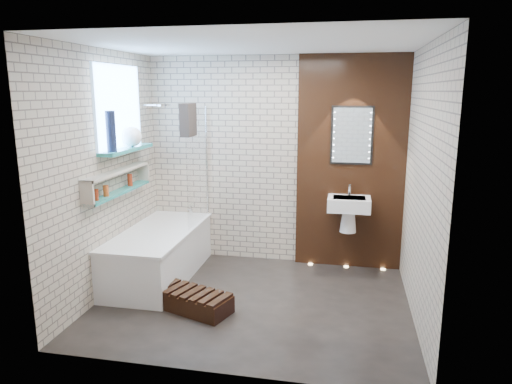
% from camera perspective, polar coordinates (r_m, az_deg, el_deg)
% --- Properties ---
extents(ground, '(3.20, 3.20, 0.00)m').
position_cam_1_polar(ground, '(5.05, -0.34, -13.22)').
color(ground, black).
rests_on(ground, ground).
extents(room_shell, '(3.24, 3.20, 2.60)m').
position_cam_1_polar(room_shell, '(4.64, -0.36, 1.42)').
color(room_shell, '#B7A391').
rests_on(room_shell, ground).
extents(walnut_panel, '(1.30, 0.06, 2.60)m').
position_cam_1_polar(walnut_panel, '(5.80, 11.45, 3.36)').
color(walnut_panel, black).
rests_on(walnut_panel, ground).
extents(clerestory_window, '(0.18, 1.00, 0.94)m').
position_cam_1_polar(clerestory_window, '(5.43, -16.24, 8.91)').
color(clerestory_window, '#7FADE0').
rests_on(clerestory_window, room_shell).
extents(display_niche, '(0.14, 1.30, 0.26)m').
position_cam_1_polar(display_niche, '(5.31, -16.40, 1.21)').
color(display_niche, teal).
rests_on(display_niche, room_shell).
extents(bathtub, '(0.79, 1.74, 0.70)m').
position_cam_1_polar(bathtub, '(5.68, -11.70, -7.34)').
color(bathtub, white).
rests_on(bathtub, ground).
extents(bath_screen, '(0.01, 0.78, 1.40)m').
position_cam_1_polar(bath_screen, '(5.72, -7.13, 3.18)').
color(bath_screen, white).
rests_on(bath_screen, bathtub).
extents(towel, '(0.11, 0.28, 0.37)m').
position_cam_1_polar(towel, '(5.38, -8.27, 8.69)').
color(towel, black).
rests_on(towel, bath_screen).
extents(shower_head, '(0.18, 0.18, 0.02)m').
position_cam_1_polar(shower_head, '(5.86, -11.20, 10.34)').
color(shower_head, silver).
rests_on(shower_head, room_shell).
extents(washbasin, '(0.50, 0.36, 0.58)m').
position_cam_1_polar(washbasin, '(5.71, 11.24, -2.01)').
color(washbasin, white).
rests_on(washbasin, walnut_panel).
extents(led_mirror, '(0.50, 0.02, 0.70)m').
position_cam_1_polar(led_mirror, '(5.72, 11.60, 6.77)').
color(led_mirror, black).
rests_on(led_mirror, walnut_panel).
extents(walnut_step, '(0.85, 0.59, 0.17)m').
position_cam_1_polar(walnut_step, '(4.89, -7.67, -13.13)').
color(walnut_step, black).
rests_on(walnut_step, ground).
extents(niche_bottles, '(0.06, 0.80, 0.14)m').
position_cam_1_polar(niche_bottles, '(5.23, -16.94, 0.57)').
color(niche_bottles, '#B4481B').
rests_on(niche_bottles, display_niche).
extents(sill_vases, '(0.22, 0.63, 0.42)m').
position_cam_1_polar(sill_vases, '(5.40, -15.50, 6.68)').
color(sill_vases, '#141D39').
rests_on(sill_vases, clerestory_window).
extents(floor_uplights, '(0.96, 0.06, 0.01)m').
position_cam_1_polar(floor_uplights, '(6.07, 10.93, -8.91)').
color(floor_uplights, '#FFD899').
rests_on(floor_uplights, ground).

